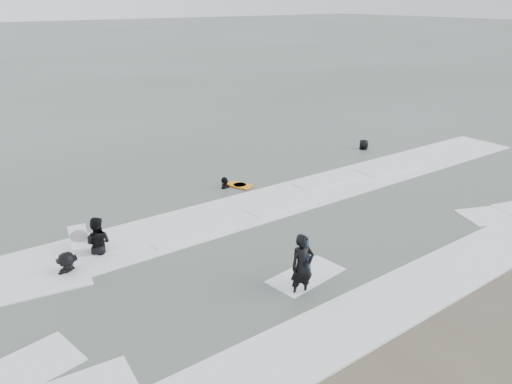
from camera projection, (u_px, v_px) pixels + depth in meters
ground at (373, 292)px, 12.47m from camera, size 320.00×320.00×0.00m
surfer_centre at (301, 295)px, 12.34m from camera, size 0.68×0.52×1.66m
surfer_wading at (99, 254)px, 14.31m from camera, size 1.04×1.00×1.70m
surfer_breaker at (69, 275)px, 13.22m from camera, size 1.10×0.81×1.52m
surfer_right_near at (225, 189)px, 19.20m from camera, size 1.03×0.77×1.63m
surfer_right_far at (363, 150)px, 24.01m from camera, size 0.98×0.89×1.68m
surf_foam at (281, 237)px, 15.25m from camera, size 30.03×9.06×0.09m
bodyboards at (207, 221)px, 15.27m from camera, size 7.42×7.56×1.25m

